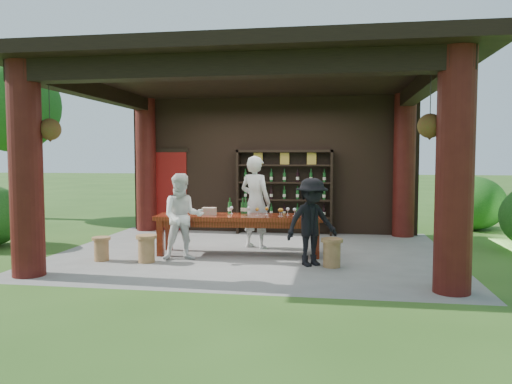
# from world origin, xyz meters

# --- Properties ---
(ground) EXTENTS (90.00, 90.00, 0.00)m
(ground) POSITION_xyz_m (0.00, 0.00, 0.00)
(ground) COLOR #2D5119
(ground) RESTS_ON ground
(pavilion) EXTENTS (7.50, 6.00, 3.60)m
(pavilion) POSITION_xyz_m (-0.01, 0.43, 2.13)
(pavilion) COLOR slate
(pavilion) RESTS_ON ground
(wine_shelf) EXTENTS (2.30, 0.35, 2.02)m
(wine_shelf) POSITION_xyz_m (0.36, 2.45, 1.02)
(wine_shelf) COLOR black
(wine_shelf) RESTS_ON ground
(tasting_table) EXTENTS (3.18, 1.02, 0.75)m
(tasting_table) POSITION_xyz_m (-0.23, -0.20, 0.63)
(tasting_table) COLOR #511C0B
(tasting_table) RESTS_ON ground
(stool_near_left) EXTENTS (0.37, 0.37, 0.48)m
(stool_near_left) POSITION_xyz_m (-1.70, -1.18, 0.26)
(stool_near_left) COLOR brown
(stool_near_left) RESTS_ON ground
(stool_near_right) EXTENTS (0.37, 0.37, 0.48)m
(stool_near_right) POSITION_xyz_m (1.52, -1.05, 0.26)
(stool_near_right) COLOR brown
(stool_near_right) RESTS_ON ground
(stool_far_left) EXTENTS (0.32, 0.32, 0.43)m
(stool_far_left) POSITION_xyz_m (-2.54, -1.18, 0.23)
(stool_far_left) COLOR brown
(stool_far_left) RESTS_ON ground
(host) EXTENTS (0.81, 0.69, 1.87)m
(host) POSITION_xyz_m (-0.03, 0.52, 0.94)
(host) COLOR silver
(host) RESTS_ON ground
(guest_woman) EXTENTS (0.92, 0.82, 1.56)m
(guest_woman) POSITION_xyz_m (-1.13, -0.87, 0.78)
(guest_woman) COLOR silver
(guest_woman) RESTS_ON ground
(guest_man) EXTENTS (1.11, 1.01, 1.49)m
(guest_man) POSITION_xyz_m (1.18, -0.99, 0.75)
(guest_man) COLOR black
(guest_man) RESTS_ON ground
(table_bottles) EXTENTS (0.39, 0.12, 0.31)m
(table_bottles) POSITION_xyz_m (-0.28, 0.06, 0.90)
(table_bottles) COLOR #194C1E
(table_bottles) RESTS_ON tasting_table
(table_glasses) EXTENTS (1.30, 0.33, 0.15)m
(table_glasses) POSITION_xyz_m (0.32, -0.13, 0.82)
(table_glasses) COLOR silver
(table_glasses) RESTS_ON tasting_table
(napkin_basket) EXTENTS (0.27, 0.20, 0.14)m
(napkin_basket) POSITION_xyz_m (-0.80, -0.27, 0.82)
(napkin_basket) COLOR #BF6672
(napkin_basket) RESTS_ON tasting_table
(shrubs) EXTENTS (14.71, 8.12, 1.36)m
(shrubs) POSITION_xyz_m (2.33, 0.98, 0.55)
(shrubs) COLOR #194C14
(shrubs) RESTS_ON ground
(trees) EXTENTS (21.11, 9.34, 4.80)m
(trees) POSITION_xyz_m (3.61, 1.88, 3.37)
(trees) COLOR #3F2819
(trees) RESTS_ON ground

